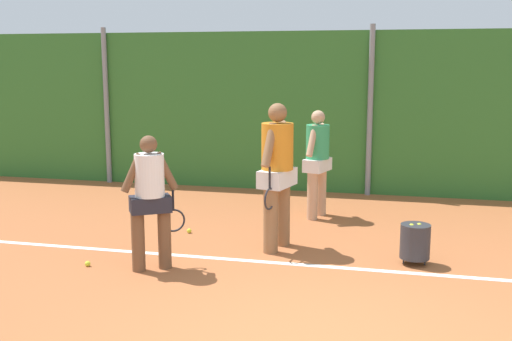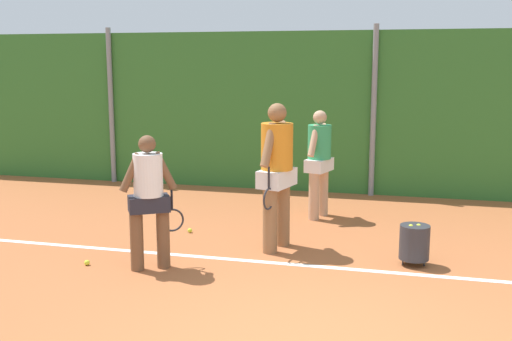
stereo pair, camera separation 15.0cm
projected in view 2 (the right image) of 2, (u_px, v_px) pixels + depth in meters
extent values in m
plane|color=#A85B33|center=(342.00, 276.00, 7.09)|extent=(27.79, 27.79, 0.00)
cube|color=#33702D|center=(374.00, 113.00, 11.29)|extent=(18.07, 0.25, 2.99)
cylinder|color=gray|center=(111.00, 106.00, 12.40)|extent=(0.10, 0.10, 3.09)
cylinder|color=gray|center=(374.00, 111.00, 11.11)|extent=(0.10, 0.10, 3.09)
cube|color=white|center=(345.00, 269.00, 7.34)|extent=(13.20, 0.10, 0.01)
cylinder|color=brown|center=(137.00, 241.00, 7.25)|extent=(0.16, 0.16, 0.70)
cylinder|color=brown|center=(163.00, 239.00, 7.34)|extent=(0.16, 0.16, 0.70)
cube|color=#23232D|center=(149.00, 204.00, 7.22)|extent=(0.54, 0.48, 0.19)
cylinder|color=white|center=(148.00, 175.00, 7.16)|extent=(0.34, 0.34, 0.50)
sphere|color=brown|center=(147.00, 144.00, 7.10)|extent=(0.20, 0.20, 0.20)
cylinder|color=brown|center=(131.00, 173.00, 7.09)|extent=(0.26, 0.20, 0.48)
cylinder|color=brown|center=(165.00, 171.00, 7.21)|extent=(0.26, 0.20, 0.48)
cylinder|color=black|center=(172.00, 198.00, 7.34)|extent=(0.03, 0.03, 0.28)
torus|color=#26262B|center=(172.00, 220.00, 7.39)|extent=(0.25, 0.17, 0.28)
cylinder|color=#8C603D|center=(283.00, 215.00, 8.22)|extent=(0.19, 0.19, 0.84)
cylinder|color=#8C603D|center=(270.00, 221.00, 7.90)|extent=(0.19, 0.19, 0.84)
cube|color=white|center=(277.00, 178.00, 7.97)|extent=(0.46, 0.62, 0.22)
cylinder|color=orange|center=(277.00, 146.00, 7.90)|extent=(0.41, 0.41, 0.60)
sphere|color=#8C603D|center=(277.00, 113.00, 7.82)|extent=(0.24, 0.24, 0.24)
cylinder|color=#8C603D|center=(285.00, 141.00, 8.09)|extent=(0.17, 0.33, 0.57)
cylinder|color=#8C603D|center=(269.00, 145.00, 7.69)|extent=(0.17, 0.33, 0.57)
cylinder|color=black|center=(269.00, 178.00, 7.66)|extent=(0.03, 0.03, 0.28)
torus|color=#26262B|center=(269.00, 199.00, 7.70)|extent=(0.09, 0.28, 0.28)
cylinder|color=tan|center=(314.00, 196.00, 9.57)|extent=(0.17, 0.17, 0.74)
cylinder|color=tan|center=(323.00, 192.00, 9.85)|extent=(0.17, 0.17, 0.74)
cube|color=white|center=(319.00, 165.00, 9.63)|extent=(0.42, 0.56, 0.20)
cylinder|color=#339E60|center=(319.00, 142.00, 9.57)|extent=(0.36, 0.36, 0.53)
sphere|color=tan|center=(320.00, 117.00, 9.50)|extent=(0.21, 0.21, 0.21)
cylinder|color=tan|center=(314.00, 141.00, 9.39)|extent=(0.16, 0.29, 0.50)
cylinder|color=tan|center=(325.00, 138.00, 9.73)|extent=(0.16, 0.29, 0.50)
cylinder|color=#2D2D33|center=(414.00, 242.00, 7.43)|extent=(0.36, 0.36, 0.42)
cylinder|color=#2D2D33|center=(424.00, 263.00, 7.44)|extent=(0.02, 0.02, 0.08)
cylinder|color=#2D2D33|center=(403.00, 261.00, 7.50)|extent=(0.02, 0.02, 0.08)
cylinder|color=#2D2D33|center=(414.00, 259.00, 7.59)|extent=(0.02, 0.02, 0.08)
sphere|color=#CCDB33|center=(419.00, 226.00, 7.41)|extent=(0.07, 0.07, 0.07)
sphere|color=#CCDB33|center=(411.00, 227.00, 7.39)|extent=(0.07, 0.07, 0.07)
sphere|color=#CCDB33|center=(136.00, 240.00, 8.40)|extent=(0.07, 0.07, 0.07)
sphere|color=#CCDB33|center=(414.00, 243.00, 8.29)|extent=(0.07, 0.07, 0.07)
sphere|color=#CCDB33|center=(87.00, 263.00, 7.47)|extent=(0.07, 0.07, 0.07)
sphere|color=#CCDB33|center=(190.00, 230.00, 8.89)|extent=(0.07, 0.07, 0.07)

